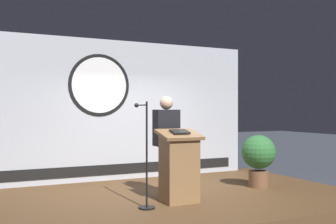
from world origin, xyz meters
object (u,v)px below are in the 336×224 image
(podium, at_px, (179,167))
(microphone_stand, at_px, (145,170))
(speaker_person, at_px, (166,145))
(potted_plant, at_px, (259,156))

(podium, relative_size, microphone_stand, 0.73)
(podium, bearing_deg, speaker_person, 89.09)
(microphone_stand, bearing_deg, potted_plant, 12.46)
(microphone_stand, distance_m, potted_plant, 2.53)
(podium, relative_size, speaker_person, 0.68)
(podium, xyz_separation_m, microphone_stand, (-0.60, -0.09, 0.00))
(microphone_stand, bearing_deg, podium, 8.89)
(podium, distance_m, microphone_stand, 0.61)
(potted_plant, bearing_deg, microphone_stand, -167.54)
(speaker_person, distance_m, potted_plant, 1.88)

